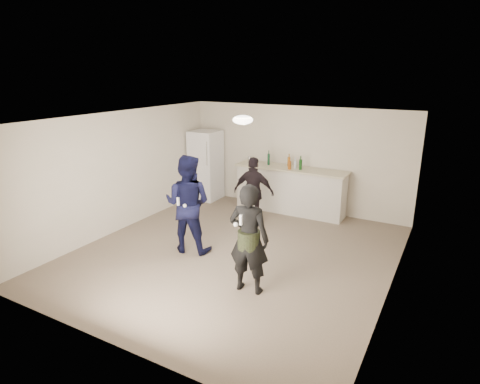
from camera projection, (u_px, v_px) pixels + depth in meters
The scene contains 21 objects.
floor at pixel (235, 253), 7.50m from camera, with size 6.00×6.00×0.00m, color #6B5B4C.
ceiling at pixel (234, 119), 6.77m from camera, with size 6.00×6.00×0.00m, color silver.
wall_back at pixel (296, 158), 9.65m from camera, with size 6.00×6.00×0.00m, color beige.
wall_front at pixel (106, 254), 4.62m from camera, with size 6.00×6.00×0.00m, color beige.
wall_left at pixel (121, 171), 8.41m from camera, with size 6.00×6.00×0.00m, color beige.
wall_right at pixel (398, 215), 5.86m from camera, with size 6.00×6.00×0.00m, color beige.
counter at pixel (290, 191), 9.58m from camera, with size 2.60×0.56×1.05m, color beige.
counter_top at pixel (291, 169), 9.42m from camera, with size 2.68×0.64×0.04m, color #BFB794.
fridge at pixel (206, 165), 10.50m from camera, with size 0.70×0.70×1.80m, color white.
fridge_handle at pixel (207, 154), 9.94m from camera, with size 0.02×0.02×0.60m, color silver.
ceiling_dome at pixel (243, 120), 7.04m from camera, with size 0.36×0.36×0.16m, color white.
shaker at pixel (250, 160), 9.86m from camera, with size 0.08×0.08×0.17m, color silver.
man at pixel (188, 204), 7.40m from camera, with size 0.89×0.70×1.84m, color #0F1241.
woman at pixel (249, 239), 6.01m from camera, with size 0.63×0.41×1.72m, color black.
camo_shorts at pixel (249, 240), 6.01m from camera, with size 0.34×0.34×0.28m, color #263418.
spectator at pixel (254, 192), 8.66m from camera, with size 0.90×0.37×1.53m, color black.
remote_man at pixel (178, 201), 7.12m from camera, with size 0.04×0.04×0.15m, color white.
nunchuk_man at pixel (185, 206), 7.11m from camera, with size 0.07×0.07×0.07m, color white.
remote_woman at pixel (241, 220), 5.68m from camera, with size 0.04×0.04×0.15m, color silver.
nunchuk_woman at pixel (236, 225), 5.78m from camera, with size 0.07×0.07×0.07m, color white.
bottle_cluster at pixel (289, 163), 9.38m from camera, with size 0.91×0.34×0.27m.
Camera 1 is at (3.39, -5.94, 3.28)m, focal length 30.00 mm.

